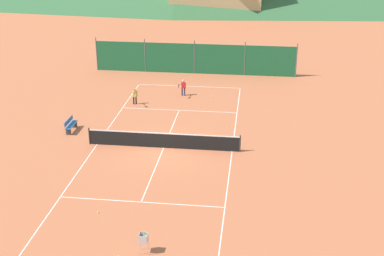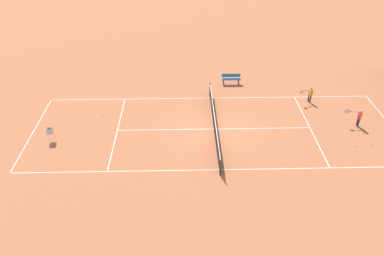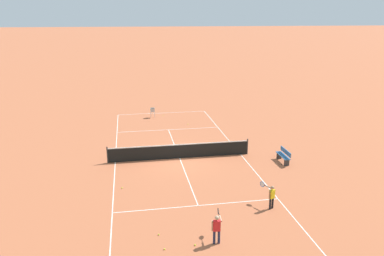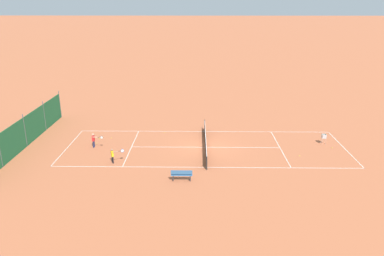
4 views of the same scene
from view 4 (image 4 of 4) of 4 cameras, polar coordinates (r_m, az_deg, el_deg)
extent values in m
plane|color=#B7603D|center=(32.30, 2.08, -2.95)|extent=(600.00, 600.00, 0.00)
cube|color=white|center=(34.17, -18.32, -2.69)|extent=(8.25, 0.05, 0.01)
cube|color=white|center=(34.67, 22.18, -2.84)|extent=(8.25, 0.05, 0.01)
cube|color=white|center=(28.53, 2.24, -6.00)|extent=(0.05, 23.85, 0.01)
cube|color=white|center=(36.14, 1.96, -0.53)|extent=(0.05, 23.85, 0.01)
cube|color=white|center=(32.79, -9.19, -2.85)|extent=(8.20, 0.05, 0.01)
cube|color=white|center=(33.06, 13.25, -2.93)|extent=(8.20, 0.05, 0.01)
cube|color=white|center=(32.30, 2.08, -2.94)|extent=(0.05, 12.80, 0.01)
cylinder|color=#2D2D2D|center=(27.90, 2.27, -5.41)|extent=(0.08, 0.08, 1.06)
cylinder|color=#2D2D2D|center=(36.39, 1.95, 0.49)|extent=(0.08, 0.08, 1.06)
cube|color=black|center=(32.13, 2.09, -2.20)|extent=(9.10, 0.02, 0.91)
cube|color=white|center=(31.96, 2.10, -1.40)|extent=(9.10, 0.04, 0.06)
cube|color=#1E6038|center=(35.10, -24.10, -0.58)|extent=(17.20, 0.04, 2.60)
cylinder|color=#59595E|center=(31.45, -27.27, -2.92)|extent=(0.08, 0.08, 2.90)
cylinder|color=#59595E|center=(35.05, -24.13, -0.35)|extent=(0.08, 0.08, 2.90)
cylinder|color=#59595E|center=(38.79, -21.58, 1.73)|extent=(0.08, 0.08, 2.90)
cylinder|color=#59595E|center=(42.64, -19.49, 3.45)|extent=(0.08, 0.08, 2.90)
cylinder|color=#23284C|center=(33.35, -14.68, -2.32)|extent=(0.10, 0.10, 0.59)
cylinder|color=#23284C|center=(33.18, -14.79, -2.44)|extent=(0.10, 0.10, 0.59)
cube|color=red|center=(33.08, -14.81, -1.53)|extent=(0.30, 0.18, 0.46)
sphere|color=tan|center=(32.97, -14.86, -0.97)|extent=(0.18, 0.18, 0.18)
cylinder|color=tan|center=(33.24, -14.70, -1.43)|extent=(0.07, 0.07, 0.46)
cylinder|color=tan|center=(32.79, -14.56, -1.36)|extent=(0.10, 0.46, 0.07)
cylinder|color=black|center=(32.68, -14.01, -1.39)|extent=(0.04, 0.21, 0.03)
torus|color=black|center=(32.60, -13.61, -1.40)|extent=(0.04, 0.28, 0.28)
cylinder|color=silver|center=(32.60, -13.61, -1.40)|extent=(0.02, 0.25, 0.25)
cylinder|color=black|center=(29.87, -12.04, -4.67)|extent=(0.10, 0.10, 0.56)
cylinder|color=black|center=(29.71, -11.95, -4.79)|extent=(0.10, 0.10, 0.56)
cube|color=yellow|center=(29.60, -12.06, -3.85)|extent=(0.31, 0.26, 0.43)
sphere|color=#A37556|center=(29.48, -12.10, -3.27)|extent=(0.17, 0.17, 0.17)
cylinder|color=#A37556|center=(29.75, -12.15, -3.74)|extent=(0.06, 0.06, 0.43)
cylinder|color=#A37556|center=(29.43, -11.59, -3.59)|extent=(0.26, 0.41, 0.06)
cylinder|color=black|center=(29.51, -11.00, -3.49)|extent=(0.12, 0.19, 0.03)
torus|color=#1E4CB2|center=(29.57, -10.56, -3.42)|extent=(0.15, 0.26, 0.28)
cylinder|color=silver|center=(29.57, -10.56, -3.42)|extent=(0.12, 0.22, 0.25)
sphere|color=#CCE033|center=(35.84, -4.21, -0.69)|extent=(0.07, 0.07, 0.07)
sphere|color=#CCE033|center=(34.15, -14.34, -2.26)|extent=(0.07, 0.07, 0.07)
sphere|color=#CCE033|center=(31.73, 16.09, -4.07)|extent=(0.07, 0.07, 0.07)
sphere|color=#CCE033|center=(35.29, -13.93, -1.53)|extent=(0.07, 0.07, 0.07)
sphere|color=#CCE033|center=(34.28, 20.56, -2.82)|extent=(0.07, 0.07, 0.07)
sphere|color=#CCE033|center=(35.15, -12.20, -1.48)|extent=(0.07, 0.07, 0.07)
cylinder|color=#B7B7BC|center=(34.83, 19.73, -1.96)|extent=(0.02, 0.02, 0.55)
cylinder|color=#B7B7BC|center=(35.13, 19.56, -1.76)|extent=(0.02, 0.02, 0.55)
cylinder|color=#B7B7BC|center=(34.72, 19.20, -1.96)|extent=(0.02, 0.02, 0.55)
cylinder|color=#B7B7BC|center=(35.02, 19.04, -1.77)|extent=(0.02, 0.02, 0.55)
cube|color=#B7B7BC|center=(34.83, 19.43, -1.43)|extent=(0.34, 0.34, 0.02)
cube|color=#B7B7BC|center=(34.83, 19.73, -1.18)|extent=(0.34, 0.02, 0.34)
cube|color=#B7B7BC|center=(34.72, 19.20, -1.18)|extent=(0.34, 0.02, 0.34)
cube|color=#B7B7BC|center=(34.63, 19.55, -1.27)|extent=(0.02, 0.34, 0.34)
cube|color=#B7B7BC|center=(34.93, 19.38, -1.08)|extent=(0.02, 0.34, 0.34)
sphere|color=#CCE033|center=(34.86, 19.54, -1.35)|extent=(0.07, 0.07, 0.07)
sphere|color=#CCE033|center=(34.74, 19.45, -1.41)|extent=(0.07, 0.07, 0.07)
sphere|color=#CCE033|center=(34.75, 19.28, -1.38)|extent=(0.07, 0.07, 0.07)
sphere|color=#CCE033|center=(34.72, 19.47, -1.42)|extent=(0.07, 0.07, 0.07)
sphere|color=#CCE033|center=(34.77, 19.38, -1.38)|extent=(0.07, 0.07, 0.07)
sphere|color=#CCE033|center=(34.80, 19.41, -1.37)|extent=(0.07, 0.07, 0.07)
sphere|color=#CCE033|center=(34.76, 19.64, -1.32)|extent=(0.07, 0.07, 0.07)
sphere|color=#CCE033|center=(34.82, 19.28, -1.25)|extent=(0.07, 0.07, 0.07)
sphere|color=#CCE033|center=(34.83, 19.42, -1.25)|extent=(0.07, 0.07, 0.07)
sphere|color=#CCE033|center=(34.93, 19.55, -1.21)|extent=(0.07, 0.07, 0.07)
sphere|color=#CCE033|center=(34.82, 19.35, -1.26)|extent=(0.07, 0.07, 0.07)
sphere|color=#CCE033|center=(34.91, 19.45, -1.21)|extent=(0.07, 0.07, 0.07)
sphere|color=#CCE033|center=(34.82, 19.64, -1.19)|extent=(0.07, 0.07, 0.07)
sphere|color=#CCE033|center=(34.79, 19.24, -1.16)|extent=(0.07, 0.07, 0.07)
sphere|color=#CCE033|center=(34.70, 19.29, -1.22)|extent=(0.07, 0.07, 0.07)
cube|color=#336699|center=(26.37, -1.58, -7.13)|extent=(0.36, 1.50, 0.05)
cube|color=#336699|center=(26.11, -1.60, -6.77)|extent=(0.04, 1.50, 0.28)
cube|color=#333338|center=(26.50, -2.89, -7.54)|extent=(0.32, 0.06, 0.44)
cube|color=#333338|center=(26.45, -0.27, -7.56)|extent=(0.32, 0.06, 0.44)
camera|label=1|loc=(45.88, 42.60, 15.89)|focal=50.00mm
camera|label=2|loc=(50.43, 4.19, 21.23)|focal=35.00mm
camera|label=3|loc=(39.70, -33.03, 11.40)|focal=35.00mm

